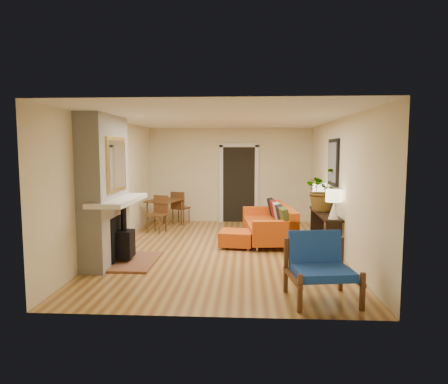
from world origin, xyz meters
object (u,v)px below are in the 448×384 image
(ottoman, at_px, (237,238))
(lamp_far, at_px, (319,193))
(console_table, at_px, (325,220))
(sofa, at_px, (272,224))
(dining_table, at_px, (167,205))
(lamp_near, at_px, (334,201))
(blue_chair, at_px, (319,263))
(houseplant, at_px, (323,190))

(ottoman, height_order, lamp_far, lamp_far)
(ottoman, height_order, console_table, console_table)
(sofa, distance_m, console_table, 1.21)
(lamp_far, bearing_deg, dining_table, 161.34)
(dining_table, height_order, lamp_near, lamp_near)
(console_table, relative_size, lamp_far, 3.43)
(console_table, bearing_deg, dining_table, 152.53)
(ottoman, relative_size, lamp_near, 1.38)
(dining_table, relative_size, lamp_near, 3.12)
(dining_table, bearing_deg, lamp_near, -36.18)
(sofa, bearing_deg, lamp_near, -51.74)
(dining_table, relative_size, console_table, 0.91)
(ottoman, relative_size, blue_chair, 0.78)
(ottoman, bearing_deg, lamp_far, 22.93)
(dining_table, xyz_separation_m, console_table, (3.65, -1.90, -0.01))
(console_table, bearing_deg, ottoman, -176.84)
(lamp_near, bearing_deg, dining_table, 143.82)
(lamp_far, xyz_separation_m, houseplant, (-0.01, -0.46, 0.11))
(dining_table, bearing_deg, blue_chair, -57.70)
(dining_table, bearing_deg, sofa, -27.22)
(ottoman, bearing_deg, console_table, 3.16)
(houseplant, bearing_deg, sofa, 161.16)
(ottoman, bearing_deg, lamp_near, -20.34)
(lamp_far, distance_m, houseplant, 0.47)
(ottoman, relative_size, dining_table, 0.44)
(dining_table, distance_m, lamp_far, 3.88)
(sofa, xyz_separation_m, ottoman, (-0.76, -0.66, -0.18))
(blue_chair, bearing_deg, lamp_far, 79.91)
(ottoman, height_order, blue_chair, blue_chair)
(lamp_far, bearing_deg, blue_chair, -100.09)
(dining_table, height_order, console_table, dining_table)
(sofa, bearing_deg, blue_chair, -83.04)
(sofa, relative_size, console_table, 1.21)
(lamp_far, relative_size, houseplant, 0.60)
(console_table, bearing_deg, lamp_near, -90.00)
(sofa, xyz_separation_m, lamp_far, (1.05, 0.11, 0.69))
(console_table, height_order, houseplant, houseplant)
(blue_chair, bearing_deg, lamp_near, 73.34)
(sofa, height_order, console_table, sofa)
(sofa, height_order, dining_table, dining_table)
(sofa, height_order, ottoman, sofa)
(ottoman, bearing_deg, houseplant, 9.63)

